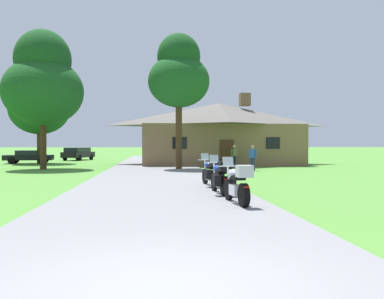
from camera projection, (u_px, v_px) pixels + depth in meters
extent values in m
plane|color=#4C8433|center=(156.00, 174.00, 24.71)|extent=(500.00, 500.00, 0.00)
cube|color=slate|center=(156.00, 176.00, 22.72)|extent=(6.40, 80.00, 0.06)
cylinder|color=black|center=(229.00, 189.00, 12.53)|extent=(0.18, 0.65, 0.64)
cylinder|color=black|center=(244.00, 195.00, 11.12)|extent=(0.22, 0.65, 0.64)
cube|color=silver|center=(236.00, 190.00, 11.81)|extent=(0.32, 0.58, 0.30)
ellipsoid|color=#B2B5BC|center=(233.00, 174.00, 12.06)|extent=(0.35, 0.55, 0.26)
cube|color=black|center=(238.00, 178.00, 11.61)|extent=(0.33, 0.55, 0.10)
cylinder|color=silver|center=(229.00, 166.00, 12.49)|extent=(0.66, 0.10, 0.03)
cylinder|color=silver|center=(229.00, 177.00, 12.53)|extent=(0.08, 0.24, 0.73)
cube|color=#B2BCC6|center=(228.00, 161.00, 12.58)|extent=(0.33, 0.14, 0.27)
sphere|color=silver|center=(229.00, 171.00, 12.49)|extent=(0.11, 0.11, 0.11)
cube|color=#B7B7BC|center=(244.00, 171.00, 11.07)|extent=(0.44, 0.40, 0.32)
cube|color=red|center=(247.00, 188.00, 10.90)|extent=(0.14, 0.04, 0.06)
cylinder|color=silver|center=(245.00, 197.00, 11.47)|extent=(0.13, 0.55, 0.07)
cylinder|color=black|center=(214.00, 182.00, 15.01)|extent=(0.16, 0.65, 0.64)
cylinder|color=black|center=(224.00, 186.00, 13.59)|extent=(0.21, 0.65, 0.64)
cube|color=silver|center=(219.00, 182.00, 14.28)|extent=(0.31, 0.58, 0.30)
ellipsoid|color=#1E3899|center=(217.00, 169.00, 14.53)|extent=(0.34, 0.54, 0.26)
cube|color=black|center=(221.00, 172.00, 14.08)|extent=(0.32, 0.54, 0.10)
cylinder|color=silver|center=(215.00, 163.00, 14.96)|extent=(0.66, 0.09, 0.03)
cylinder|color=silver|center=(214.00, 172.00, 15.01)|extent=(0.08, 0.24, 0.73)
cube|color=#B2BCC6|center=(214.00, 159.00, 15.06)|extent=(0.33, 0.14, 0.27)
sphere|color=silver|center=(215.00, 167.00, 14.97)|extent=(0.11, 0.11, 0.11)
cube|color=black|center=(225.00, 166.00, 13.54)|extent=(0.43, 0.39, 0.32)
cube|color=red|center=(226.00, 180.00, 13.38)|extent=(0.14, 0.04, 0.06)
cylinder|color=silver|center=(226.00, 188.00, 13.94)|extent=(0.12, 0.55, 0.07)
cube|color=black|center=(216.00, 180.00, 13.60)|extent=(0.23, 0.42, 0.36)
cube|color=black|center=(232.00, 180.00, 13.69)|extent=(0.23, 0.42, 0.36)
cylinder|color=black|center=(205.00, 176.00, 17.72)|extent=(0.20, 0.65, 0.64)
cylinder|color=black|center=(215.00, 179.00, 16.31)|extent=(0.24, 0.65, 0.64)
cube|color=silver|center=(210.00, 176.00, 16.99)|extent=(0.33, 0.59, 0.30)
ellipsoid|color=#1E3899|center=(208.00, 165.00, 17.24)|extent=(0.37, 0.56, 0.26)
cube|color=black|center=(211.00, 168.00, 16.80)|extent=(0.35, 0.55, 0.10)
cylinder|color=silver|center=(205.00, 160.00, 17.67)|extent=(0.66, 0.12, 0.03)
cylinder|color=silver|center=(205.00, 168.00, 17.71)|extent=(0.09, 0.24, 0.73)
cube|color=#B2BCC6|center=(205.00, 156.00, 17.76)|extent=(0.33, 0.15, 0.27)
sphere|color=silver|center=(205.00, 163.00, 17.67)|extent=(0.11, 0.11, 0.11)
cube|color=black|center=(215.00, 163.00, 16.26)|extent=(0.44, 0.41, 0.32)
cube|color=red|center=(216.00, 174.00, 16.10)|extent=(0.14, 0.05, 0.06)
cylinder|color=silver|center=(216.00, 181.00, 16.66)|extent=(0.14, 0.55, 0.07)
cube|color=black|center=(208.00, 174.00, 16.30)|extent=(0.25, 0.42, 0.36)
cube|color=black|center=(221.00, 174.00, 16.42)|extent=(0.25, 0.42, 0.36)
cube|color=brown|center=(218.00, 145.00, 36.67)|extent=(13.06, 8.49, 3.37)
pyramid|color=#5B5651|center=(218.00, 115.00, 36.64)|extent=(13.84, 9.00, 1.98)
cube|color=brown|center=(245.00, 100.00, 36.84)|extent=(0.90, 0.90, 1.10)
cube|color=#472D19|center=(227.00, 153.00, 32.42)|extent=(1.10, 0.08, 2.10)
cube|color=black|center=(180.00, 143.00, 32.08)|extent=(1.10, 0.06, 0.90)
cube|color=black|center=(273.00, 143.00, 32.74)|extent=(1.10, 0.06, 0.90)
cylinder|color=navy|center=(235.00, 162.00, 31.53)|extent=(0.14, 0.14, 0.86)
cylinder|color=navy|center=(233.00, 162.00, 31.44)|extent=(0.14, 0.14, 0.86)
cube|color=#5B6638|center=(234.00, 152.00, 31.48)|extent=(0.42, 0.35, 0.56)
cylinder|color=#5B6638|center=(237.00, 153.00, 31.59)|extent=(0.09, 0.09, 0.58)
cylinder|color=#5B6638|center=(232.00, 153.00, 31.37)|extent=(0.09, 0.09, 0.58)
sphere|color=tan|center=(234.00, 147.00, 31.47)|extent=(0.21, 0.21, 0.21)
cylinder|color=#B2AD99|center=(234.00, 145.00, 31.47)|extent=(0.22, 0.22, 0.05)
cylinder|color=navy|center=(251.00, 164.00, 27.66)|extent=(0.14, 0.14, 0.86)
cylinder|color=navy|center=(254.00, 164.00, 27.56)|extent=(0.14, 0.14, 0.86)
cube|color=#2D56AD|center=(253.00, 153.00, 27.60)|extent=(0.42, 0.40, 0.56)
cylinder|color=#2D56AD|center=(250.00, 154.00, 27.73)|extent=(0.09, 0.09, 0.58)
cylinder|color=#2D56AD|center=(256.00, 154.00, 27.47)|extent=(0.09, 0.09, 0.58)
sphere|color=tan|center=(253.00, 147.00, 27.59)|extent=(0.21, 0.21, 0.21)
cylinder|color=#B2AD99|center=(253.00, 146.00, 27.59)|extent=(0.22, 0.22, 0.05)
cylinder|color=#422D19|center=(179.00, 134.00, 28.86)|extent=(0.44, 0.44, 4.93)
ellipsoid|color=#194C1E|center=(179.00, 81.00, 28.82)|extent=(4.24, 4.24, 3.61)
ellipsoid|color=#16441B|center=(179.00, 57.00, 28.80)|extent=(2.97, 2.97, 3.18)
cylinder|color=#422D19|center=(39.00, 145.00, 37.66)|extent=(0.44, 0.44, 3.46)
ellipsoid|color=#194C1E|center=(39.00, 109.00, 37.62)|extent=(5.33, 5.33, 4.53)
ellipsoid|color=#16441B|center=(39.00, 85.00, 37.60)|extent=(3.73, 3.73, 4.00)
cylinder|color=#422D19|center=(43.00, 141.00, 29.18)|extent=(0.44, 0.44, 3.90)
ellipsoid|color=#194C1E|center=(43.00, 92.00, 29.14)|extent=(5.55, 5.55, 4.72)
ellipsoid|color=#16441B|center=(43.00, 60.00, 29.11)|extent=(3.89, 3.89, 4.17)
cube|color=black|center=(78.00, 155.00, 46.27)|extent=(3.10, 4.94, 0.60)
cube|color=black|center=(78.00, 150.00, 46.07)|extent=(2.48, 3.55, 0.48)
cylinder|color=black|center=(77.00, 157.00, 47.84)|extent=(0.40, 0.68, 0.64)
cylinder|color=black|center=(91.00, 157.00, 47.50)|extent=(0.40, 0.68, 0.64)
cylinder|color=black|center=(65.00, 158.00, 45.05)|extent=(0.40, 0.68, 0.64)
cylinder|color=black|center=(80.00, 158.00, 44.71)|extent=(0.40, 0.68, 0.64)
cube|color=black|center=(29.00, 158.00, 38.03)|extent=(4.38, 2.29, 0.46)
cube|color=black|center=(28.00, 153.00, 38.00)|extent=(2.06, 1.82, 0.42)
cylinder|color=black|center=(12.00, 161.00, 36.94)|extent=(0.66, 0.29, 0.64)
cylinder|color=black|center=(16.00, 160.00, 38.60)|extent=(0.66, 0.29, 0.64)
cylinder|color=black|center=(42.00, 160.00, 37.46)|extent=(0.66, 0.29, 0.64)
cylinder|color=black|center=(45.00, 160.00, 39.12)|extent=(0.66, 0.29, 0.64)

